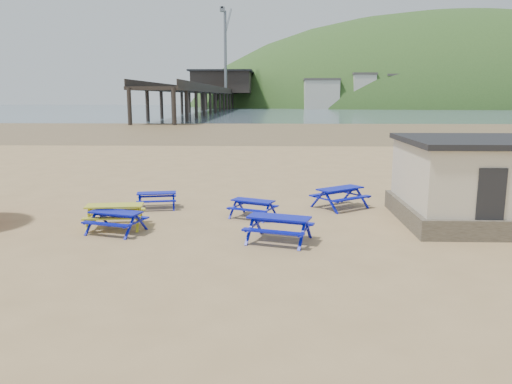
{
  "coord_description": "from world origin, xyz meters",
  "views": [
    {
      "loc": [
        1.97,
        -17.47,
        4.64
      ],
      "look_at": [
        1.32,
        1.5,
        1.0
      ],
      "focal_mm": 35.0,
      "sensor_mm": 36.0,
      "label": 1
    }
  ],
  "objects_px": {
    "picnic_table_blue_a": "(157,200)",
    "amenity_block": "(503,181)",
    "picnic_table_yellow": "(115,216)",
    "picnic_table_blue_b": "(253,209)"
  },
  "relations": [
    {
      "from": "picnic_table_blue_a",
      "to": "picnic_table_blue_b",
      "type": "bearing_deg",
      "value": -30.84
    },
    {
      "from": "picnic_table_blue_a",
      "to": "amenity_block",
      "type": "xyz_separation_m",
      "value": [
        13.41,
        -1.95,
        1.23
      ]
    },
    {
      "from": "picnic_table_yellow",
      "to": "amenity_block",
      "type": "bearing_deg",
      "value": -2.84
    },
    {
      "from": "picnic_table_yellow",
      "to": "picnic_table_blue_b",
      "type": "bearing_deg",
      "value": 11.25
    },
    {
      "from": "picnic_table_blue_a",
      "to": "picnic_table_yellow",
      "type": "bearing_deg",
      "value": -114.68
    },
    {
      "from": "picnic_table_blue_a",
      "to": "picnic_table_yellow",
      "type": "distance_m",
      "value": 3.28
    },
    {
      "from": "picnic_table_yellow",
      "to": "amenity_block",
      "type": "distance_m",
      "value": 14.29
    },
    {
      "from": "picnic_table_blue_b",
      "to": "amenity_block",
      "type": "height_order",
      "value": "amenity_block"
    },
    {
      "from": "picnic_table_blue_b",
      "to": "picnic_table_yellow",
      "type": "bearing_deg",
      "value": -136.82
    },
    {
      "from": "picnic_table_blue_a",
      "to": "amenity_block",
      "type": "height_order",
      "value": "amenity_block"
    }
  ]
}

